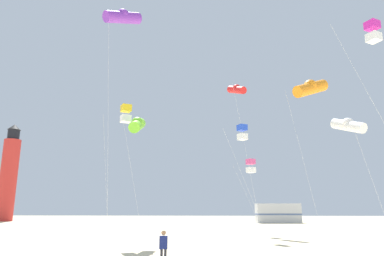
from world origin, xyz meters
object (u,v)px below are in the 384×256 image
kite_tube_orange (310,88)px  lighthouse_distant (9,175)px  kite_tube_scarlet (237,89)px  kite_tube_violet (123,17)px  kite_flyer_standing (163,244)px  kite_box_blue (242,132)px  kite_box_gold (126,114)px  kite_tube_lime (137,125)px  kite_tube_white (348,125)px  kite_box_rainbow (251,166)px  kite_box_magenta (373,32)px  rv_van_silver (278,213)px

kite_tube_orange → lighthouse_distant: 56.67m
kite_tube_scarlet → kite_tube_violet: (-7.71, -12.97, 0.15)m
kite_flyer_standing → kite_box_blue: bearing=-119.1°
kite_flyer_standing → kite_box_gold: bearing=-67.8°
kite_tube_lime → kite_tube_white: bearing=6.8°
kite_tube_scarlet → lighthouse_distant: 46.73m
kite_tube_scarlet → kite_tube_violet: 15.09m
kite_box_rainbow → kite_box_magenta: size_ratio=0.52×
kite_tube_orange → kite_box_gold: kite_tube_orange is taller
kite_tube_violet → kite_box_rainbow: (8.50, 10.67, -7.71)m
kite_box_blue → kite_box_gold: bearing=-152.3°
kite_tube_scarlet → kite_box_gold: kite_tube_scarlet is taller
kite_tube_orange → kite_box_blue: bearing=120.6°
kite_box_blue → rv_van_silver: (7.46, 27.96, -6.19)m
kite_box_rainbow → kite_box_blue: bearing=-104.5°
kite_tube_violet → kite_box_blue: bearing=42.6°
kite_tube_white → lighthouse_distant: 56.94m
kite_tube_violet → kite_box_magenta: bearing=-5.1°
kite_tube_white → rv_van_silver: (0.76, 30.66, -6.01)m
lighthouse_distant → kite_box_rainbow: bearing=-37.6°
kite_box_blue → kite_box_rainbow: size_ratio=1.34×
kite_tube_violet → kite_box_rainbow: bearing=51.5°
kite_tube_lime → kite_box_gold: (-0.83, 0.23, 0.79)m
kite_box_gold → kite_tube_white: bearing=5.5°
lighthouse_distant → kite_box_blue: bearing=-41.7°
kite_flyer_standing → kite_tube_scarlet: bearing=-111.8°
kite_box_magenta → kite_box_gold: bearing=163.9°
kite_box_rainbow → kite_tube_violet: bearing=-128.5°
kite_tube_white → rv_van_silver: bearing=88.6°
lighthouse_distant → rv_van_silver: 45.64m
kite_tube_white → kite_tube_orange: 4.77m
kite_box_rainbow → lighthouse_distant: bearing=142.4°
kite_tube_violet → rv_van_silver: size_ratio=2.12×
kite_tube_scarlet → kite_box_blue: bearing=-91.6°
kite_tube_white → kite_tube_violet: kite_tube_violet is taller
kite_box_magenta → kite_box_rainbow: bearing=114.1°
kite_box_rainbow → kite_tube_white: bearing=-48.3°
kite_flyer_standing → rv_van_silver: (11.83, 38.38, 0.78)m
kite_tube_orange → kite_box_gold: bearing=170.9°
kite_flyer_standing → kite_tube_violet: size_ratio=0.08×
kite_box_blue → lighthouse_distant: size_ratio=0.49×
kite_tube_lime → kite_box_magenta: bearing=-16.2°
rv_van_silver → kite_box_gold: bearing=-119.0°
kite_box_rainbow → lighthouse_distant: lighthouse_distant is taller
kite_tube_lime → kite_tube_orange: bearing=-8.5°
kite_tube_violet → rv_van_silver: bearing=66.7°
kite_box_rainbow → rv_van_silver: (6.49, 24.23, -4.13)m
kite_tube_lime → kite_tube_violet: size_ratio=0.57×
kite_tube_scarlet → kite_tube_violet: bearing=-120.7°
kite_tube_lime → kite_box_rainbow: (7.94, 8.06, -1.69)m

